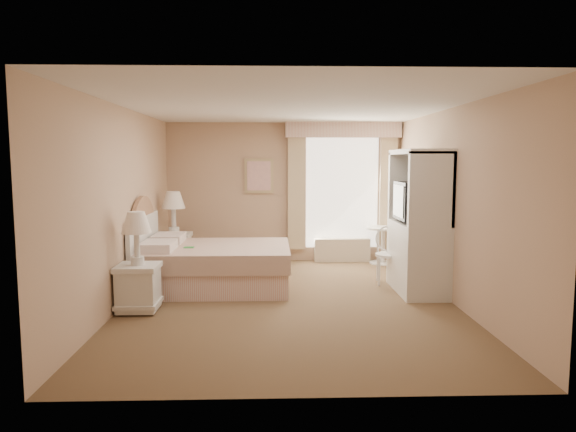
{
  "coord_description": "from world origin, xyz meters",
  "views": [
    {
      "loc": [
        -0.22,
        -6.52,
        1.82
      ],
      "look_at": [
        -0.0,
        0.3,
        1.08
      ],
      "focal_mm": 32.0,
      "sensor_mm": 36.0,
      "label": 1
    }
  ],
  "objects_px": {
    "bed": "(209,264)",
    "nightstand_near": "(138,275)",
    "round_table": "(383,239)",
    "cafe_chair": "(389,250)",
    "armoire": "(419,234)",
    "nightstand_far": "(174,241)"
  },
  "relations": [
    {
      "from": "bed",
      "to": "nightstand_near",
      "type": "relative_size",
      "value": 1.76
    },
    {
      "from": "round_table",
      "to": "cafe_chair",
      "type": "relative_size",
      "value": 0.77
    },
    {
      "from": "nightstand_near",
      "to": "armoire",
      "type": "bearing_deg",
      "value": 12.98
    },
    {
      "from": "nightstand_near",
      "to": "cafe_chair",
      "type": "bearing_deg",
      "value": 22.11
    },
    {
      "from": "bed",
      "to": "nightstand_near",
      "type": "bearing_deg",
      "value": -121.82
    },
    {
      "from": "round_table",
      "to": "cafe_chair",
      "type": "xyz_separation_m",
      "value": [
        -0.22,
        -1.43,
        0.06
      ]
    },
    {
      "from": "cafe_chair",
      "to": "armoire",
      "type": "xyz_separation_m",
      "value": [
        0.28,
        -0.53,
        0.32
      ]
    },
    {
      "from": "cafe_chair",
      "to": "armoire",
      "type": "height_order",
      "value": "armoire"
    },
    {
      "from": "bed",
      "to": "armoire",
      "type": "distance_m",
      "value": 2.99
    },
    {
      "from": "cafe_chair",
      "to": "nightstand_far",
      "type": "bearing_deg",
      "value": 171.31
    },
    {
      "from": "cafe_chair",
      "to": "armoire",
      "type": "relative_size",
      "value": 0.43
    },
    {
      "from": "nightstand_near",
      "to": "cafe_chair",
      "type": "distance_m",
      "value": 3.64
    },
    {
      "from": "round_table",
      "to": "cafe_chair",
      "type": "distance_m",
      "value": 1.44
    },
    {
      "from": "nightstand_far",
      "to": "armoire",
      "type": "bearing_deg",
      "value": -22.05
    },
    {
      "from": "nightstand_far",
      "to": "cafe_chair",
      "type": "relative_size",
      "value": 1.52
    },
    {
      "from": "nightstand_far",
      "to": "bed",
      "type": "bearing_deg",
      "value": -58.38
    },
    {
      "from": "nightstand_near",
      "to": "round_table",
      "type": "height_order",
      "value": "nightstand_near"
    },
    {
      "from": "bed",
      "to": "nightstand_far",
      "type": "xyz_separation_m",
      "value": [
        -0.72,
        1.17,
        0.15
      ]
    },
    {
      "from": "bed",
      "to": "armoire",
      "type": "xyz_separation_m",
      "value": [
        2.94,
        -0.31,
        0.47
      ]
    },
    {
      "from": "armoire",
      "to": "nightstand_near",
      "type": "bearing_deg",
      "value": -167.02
    },
    {
      "from": "nightstand_far",
      "to": "armoire",
      "type": "xyz_separation_m",
      "value": [
        3.65,
        -1.48,
        0.33
      ]
    },
    {
      "from": "nightstand_near",
      "to": "nightstand_far",
      "type": "bearing_deg",
      "value": 90.0
    }
  ]
}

